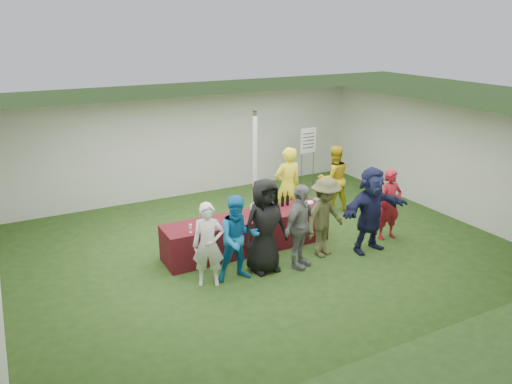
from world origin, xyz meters
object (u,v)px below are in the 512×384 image
staff_pourer (287,186)px  customer_5 (371,210)px  customer_2 (265,226)px  customer_4 (325,217)px  customer_0 (208,245)px  customer_3 (300,227)px  serving_table (248,233)px  wine_list_sign (308,145)px  staff_back (333,179)px  customer_6 (390,204)px  customer_1 (238,239)px  dump_bucket (318,203)px

staff_pourer → customer_5: size_ratio=1.03×
customer_2 → customer_4: customer_2 is taller
customer_0 → customer_3: customer_3 is taller
serving_table → wine_list_sign: bearing=39.7°
customer_5 → staff_back: bearing=69.2°
customer_0 → customer_6: (4.31, 0.06, 0.01)m
customer_1 → customer_4: bearing=11.2°
wine_list_sign → staff_back: bearing=-101.3°
customer_1 → customer_5: bearing=5.6°
staff_back → customer_3: (-2.43, -2.23, -0.00)m
customer_2 → staff_pourer: bearing=46.2°
customer_0 → customer_5: 3.53m
wine_list_sign → customer_2: (-3.43, -3.72, -0.39)m
customer_5 → customer_6: (0.79, 0.30, -0.12)m
serving_table → customer_3: customer_3 is taller
customer_2 → customer_3: (0.66, -0.19, -0.08)m
dump_bucket → customer_6: 1.57m
serving_table → customer_3: size_ratio=2.12×
customer_2 → customer_4: (1.39, 0.00, -0.09)m
customer_1 → customer_6: size_ratio=1.03×
staff_back → customer_1: 4.26m
wine_list_sign → customer_6: bearing=-94.3°
customer_0 → serving_table: bearing=61.2°
customer_1 → customer_6: (3.75, 0.14, -0.03)m
wine_list_sign → customer_6: 3.71m
customer_0 → customer_2: 1.17m
staff_back → customer_5: bearing=83.2°
customer_3 → customer_0: bearing=146.5°
customer_2 → wine_list_sign: bearing=44.9°
dump_bucket → customer_1: size_ratio=0.15×
customer_0 → staff_back: bearing=49.4°
customer_2 → staff_back: bearing=31.0°
customer_1 → customer_3: size_ratio=0.97×
staff_pourer → customer_4: (-0.22, -1.83, -0.10)m
customer_1 → customer_4: size_ratio=0.98×
dump_bucket → staff_back: staff_back is taller
serving_table → customer_6: size_ratio=2.27×
wine_list_sign → customer_5: 4.12m
staff_back → customer_3: staff_back is taller
serving_table → staff_back: size_ratio=2.12×
dump_bucket → customer_2: customer_2 is taller
customer_0 → customer_1: customer_1 is taller
customer_3 → customer_1: bearing=147.6°
staff_pourer → customer_6: size_ratio=1.18×
dump_bucket → staff_back: size_ratio=0.14×
customer_1 → customer_2: bearing=16.9°
wine_list_sign → customer_3: bearing=-125.3°
staff_pourer → customer_0: (-2.77, -1.84, -0.15)m
serving_table → customer_4: size_ratio=2.15×
customer_5 → customer_4: bearing=162.9°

